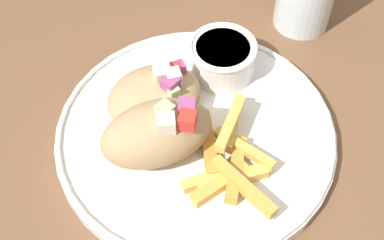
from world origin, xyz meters
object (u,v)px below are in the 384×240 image
(pita_sandwich_far, at_px, (155,96))
(fries_pile, at_px, (228,160))
(plate, at_px, (192,134))
(pita_sandwich_near, at_px, (158,133))
(sauce_ramekin, at_px, (222,57))

(pita_sandwich_far, height_order, fries_pile, pita_sandwich_far)
(plate, distance_m, pita_sandwich_far, 0.06)
(fries_pile, bearing_deg, plate, 131.88)
(pita_sandwich_near, distance_m, fries_pile, 0.07)
(plate, xyz_separation_m, pita_sandwich_near, (-0.03, -0.02, 0.04))
(plate, relative_size, fries_pile, 2.09)
(pita_sandwich_near, xyz_separation_m, pita_sandwich_far, (-0.01, 0.05, -0.01))
(fries_pile, xyz_separation_m, sauce_ramekin, (-0.01, 0.13, 0.01))
(plate, relative_size, sauce_ramekin, 3.84)
(pita_sandwich_far, bearing_deg, pita_sandwich_near, -110.47)
(fries_pile, bearing_deg, pita_sandwich_far, 138.09)
(fries_pile, distance_m, sauce_ramekin, 0.13)
(fries_pile, bearing_deg, pita_sandwich_near, 166.85)
(plate, height_order, pita_sandwich_far, pita_sandwich_far)
(pita_sandwich_far, height_order, sauce_ramekin, pita_sandwich_far)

